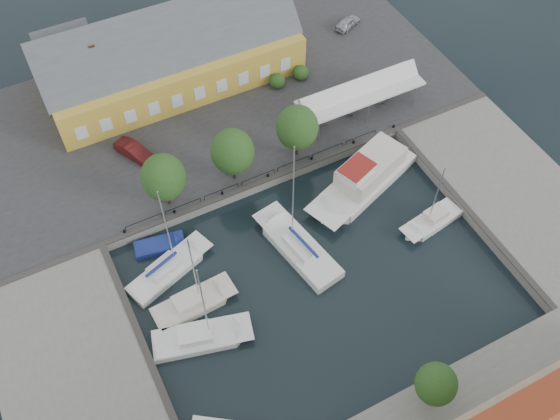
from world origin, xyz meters
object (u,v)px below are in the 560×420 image
(car_red, at_px, (134,151))
(trawler, at_px, (365,178))
(car_silver, at_px, (348,23))
(launch_nw, at_px, (159,246))
(center_sailboat, at_px, (299,249))
(tent_canopy, at_px, (361,93))
(west_boat_c, at_px, (200,338))
(west_boat_b, at_px, (192,305))
(west_boat_a, at_px, (168,271))
(east_boat_b, at_px, (432,222))
(warehouse, at_px, (166,58))

(car_red, relative_size, trawler, 0.32)
(car_silver, distance_m, launch_nw, 37.71)
(car_red, height_order, center_sailboat, center_sailboat)
(tent_canopy, relative_size, west_boat_c, 1.22)
(center_sailboat, distance_m, west_boat_b, 11.10)
(west_boat_a, relative_size, west_boat_c, 1.00)
(west_boat_a, distance_m, west_boat_b, 4.26)
(tent_canopy, bearing_deg, west_boat_c, -147.12)
(west_boat_b, height_order, west_boat_c, west_boat_c)
(trawler, bearing_deg, east_boat_b, -65.76)
(center_sailboat, xyz_separation_m, west_boat_c, (-11.72, -4.15, -0.10))
(car_silver, xyz_separation_m, east_boat_b, (-7.79, -28.97, -1.37))
(car_silver, relative_size, trawler, 0.27)
(west_boat_a, height_order, launch_nw, west_boat_a)
(west_boat_a, height_order, west_boat_b, west_boat_a)
(tent_canopy, xyz_separation_m, west_boat_c, (-25.83, -16.70, -3.42))
(tent_canopy, xyz_separation_m, car_red, (-23.91, 4.96, -1.95))
(car_silver, distance_m, trawler, 24.48)
(west_boat_a, xyz_separation_m, west_boat_b, (0.61, -4.22, -0.01))
(warehouse, xyz_separation_m, launch_nw, (-9.02, -20.01, -4.34))
(car_red, xyz_separation_m, trawler, (19.52, -13.45, -0.72))
(west_boat_b, bearing_deg, launch_nw, 93.48)
(west_boat_a, xyz_separation_m, launch_nw, (0.17, 3.04, -0.18))
(launch_nw, bearing_deg, car_red, 81.25)
(center_sailboat, relative_size, east_boat_b, 1.50)
(trawler, xyz_separation_m, west_boat_b, (-20.79, -4.92, -0.76))
(car_silver, height_order, car_red, car_red)
(tent_canopy, distance_m, west_boat_c, 30.94)
(car_silver, bearing_deg, launch_nw, 98.08)
(car_silver, xyz_separation_m, trawler, (-11.00, -21.86, -0.62))
(tent_canopy, distance_m, center_sailboat, 19.17)
(west_boat_b, distance_m, launch_nw, 7.27)
(tent_canopy, height_order, launch_nw, tent_canopy)
(west_boat_a, xyz_separation_m, west_boat_c, (-0.04, -7.50, -0.01))
(center_sailboat, distance_m, west_boat_a, 12.15)
(warehouse, distance_m, car_silver, 23.38)
(car_red, height_order, launch_nw, car_red)
(center_sailboat, xyz_separation_m, east_boat_b, (12.92, -3.06, -0.10))
(warehouse, bearing_deg, west_boat_a, -111.74)
(tent_canopy, height_order, trawler, trawler)
(warehouse, bearing_deg, car_red, -129.41)
(warehouse, xyz_separation_m, east_boat_b, (15.41, -29.46, -4.17))
(west_boat_c, height_order, launch_nw, west_boat_c)
(west_boat_c, bearing_deg, east_boat_b, 2.54)
(west_boat_b, bearing_deg, center_sailboat, 4.47)
(trawler, bearing_deg, west_boat_a, -178.13)
(warehouse, bearing_deg, center_sailboat, -84.61)
(car_red, height_order, west_boat_c, west_boat_c)
(car_red, height_order, trawler, trawler)
(center_sailboat, distance_m, launch_nw, 13.17)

